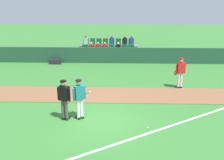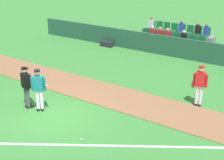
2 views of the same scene
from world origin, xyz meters
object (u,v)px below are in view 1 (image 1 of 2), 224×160
(batter_teal_jersey, at_px, (79,98))
(umpire_home_plate, at_px, (64,98))
(runner_red_jersey, at_px, (180,72))
(equipment_bag, at_px, (55,62))
(baseball, at_px, (148,128))

(batter_teal_jersey, xyz_separation_m, umpire_home_plate, (-0.62, -0.10, 0.03))
(runner_red_jersey, bearing_deg, equipment_bag, 147.99)
(batter_teal_jersey, bearing_deg, equipment_bag, 109.91)
(runner_red_jersey, bearing_deg, batter_teal_jersey, -141.42)
(umpire_home_plate, bearing_deg, runner_red_jersey, 36.05)
(umpire_home_plate, relative_size, baseball, 23.78)
(batter_teal_jersey, distance_m, runner_red_jersey, 6.49)
(batter_teal_jersey, relative_size, umpire_home_plate, 1.00)
(batter_teal_jersey, xyz_separation_m, runner_red_jersey, (5.07, 4.05, -0.01))
(baseball, height_order, equipment_bag, equipment_bag)
(runner_red_jersey, height_order, equipment_bag, runner_red_jersey)
(umpire_home_plate, height_order, baseball, umpire_home_plate)
(baseball, distance_m, equipment_bag, 11.87)
(equipment_bag, bearing_deg, umpire_home_plate, -73.68)
(umpire_home_plate, xyz_separation_m, runner_red_jersey, (5.69, 4.14, -0.04))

